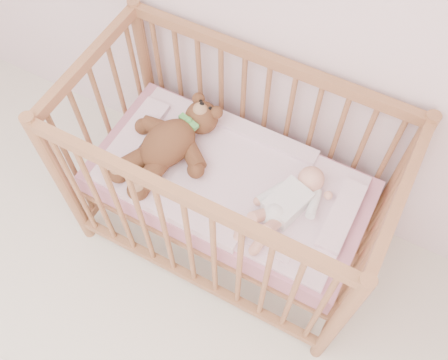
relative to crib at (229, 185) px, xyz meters
The scene contains 5 objects.
crib is the anchor object (origin of this frame).
mattress 0.01m from the crib, ahead, with size 1.22×0.62×0.13m, color pink.
blanket 0.06m from the crib, ahead, with size 1.10×0.58×0.06m, color #F8ABC7, non-canonical shape.
baby 0.31m from the crib, ahead, with size 0.24×0.50×0.12m, color white, non-canonical shape.
teddy_bear 0.33m from the crib, behind, with size 0.42×0.60×0.17m, color brown, non-canonical shape.
Camera 1 is at (0.83, 0.60, 2.43)m, focal length 40.00 mm.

